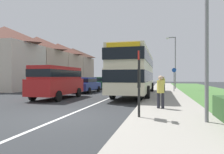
# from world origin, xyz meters

# --- Properties ---
(ground_plane) EXTENTS (120.00, 120.00, 0.00)m
(ground_plane) POSITION_xyz_m (0.00, 0.00, 0.00)
(ground_plane) COLOR #2D3033
(lane_marking_centre) EXTENTS (0.14, 60.00, 0.01)m
(lane_marking_centre) POSITION_xyz_m (0.00, 8.00, 0.00)
(lane_marking_centre) COLOR silver
(lane_marking_centre) RESTS_ON ground_plane
(pavement_near_side) EXTENTS (3.20, 68.00, 0.12)m
(pavement_near_side) POSITION_xyz_m (4.20, 6.00, 0.06)
(pavement_near_side) COLOR #9E998E
(pavement_near_side) RESTS_ON ground_plane
(double_decker_bus) EXTENTS (2.80, 11.39, 3.70)m
(double_decker_bus) POSITION_xyz_m (1.61, 9.78, 2.14)
(double_decker_bus) COLOR beige
(double_decker_bus) RESTS_ON ground_plane
(parked_van_red) EXTENTS (2.11, 5.14, 2.35)m
(parked_van_red) POSITION_xyz_m (-3.65, 5.91, 1.39)
(parked_van_red) COLOR #B21E1E
(parked_van_red) RESTS_ON ground_plane
(parked_car_blue) EXTENTS (1.90, 4.55, 1.55)m
(parked_car_blue) POSITION_xyz_m (-3.70, 11.65, 0.86)
(parked_car_blue) COLOR navy
(parked_car_blue) RESTS_ON ground_plane
(parked_car_dark_green) EXTENTS (1.88, 4.40, 1.57)m
(parked_car_dark_green) POSITION_xyz_m (-3.72, 17.16, 0.87)
(parked_car_dark_green) COLOR #19472D
(parked_car_dark_green) RESTS_ON ground_plane
(parked_car_black) EXTENTS (1.90, 3.97, 1.71)m
(parked_car_black) POSITION_xyz_m (-3.46, 22.24, 0.93)
(parked_car_black) COLOR black
(parked_car_black) RESTS_ON ground_plane
(pedestrian_at_stop) EXTENTS (0.34, 0.34, 1.67)m
(pedestrian_at_stop) POSITION_xyz_m (3.77, 2.43, 0.98)
(pedestrian_at_stop) COLOR #23232D
(pedestrian_at_stop) RESTS_ON ground_plane
(pedestrian_walking_away) EXTENTS (0.34, 0.34, 1.67)m
(pedestrian_walking_away) POSITION_xyz_m (3.99, 12.92, 0.98)
(pedestrian_walking_away) COLOR #23232D
(pedestrian_walking_away) RESTS_ON ground_plane
(bus_stop_sign) EXTENTS (0.09, 0.52, 2.60)m
(bus_stop_sign) POSITION_xyz_m (3.00, 0.20, 1.54)
(bus_stop_sign) COLOR black
(bus_stop_sign) RESTS_ON ground_plane
(cycle_route_sign) EXTENTS (0.44, 0.08, 2.52)m
(cycle_route_sign) POSITION_xyz_m (5.07, 13.87, 1.43)
(cycle_route_sign) COLOR slate
(cycle_route_sign) RESTS_ON ground_plane
(street_lamp_mid) EXTENTS (1.14, 0.20, 6.53)m
(street_lamp_mid) POSITION_xyz_m (5.35, 18.13, 3.80)
(street_lamp_mid) COLOR slate
(street_lamp_mid) RESTS_ON ground_plane
(house_terrace_far_side) EXTENTS (7.31, 24.44, 7.64)m
(house_terrace_far_side) POSITION_xyz_m (-14.36, 21.51, 3.82)
(house_terrace_far_side) COLOR beige
(house_terrace_far_side) RESTS_ON ground_plane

